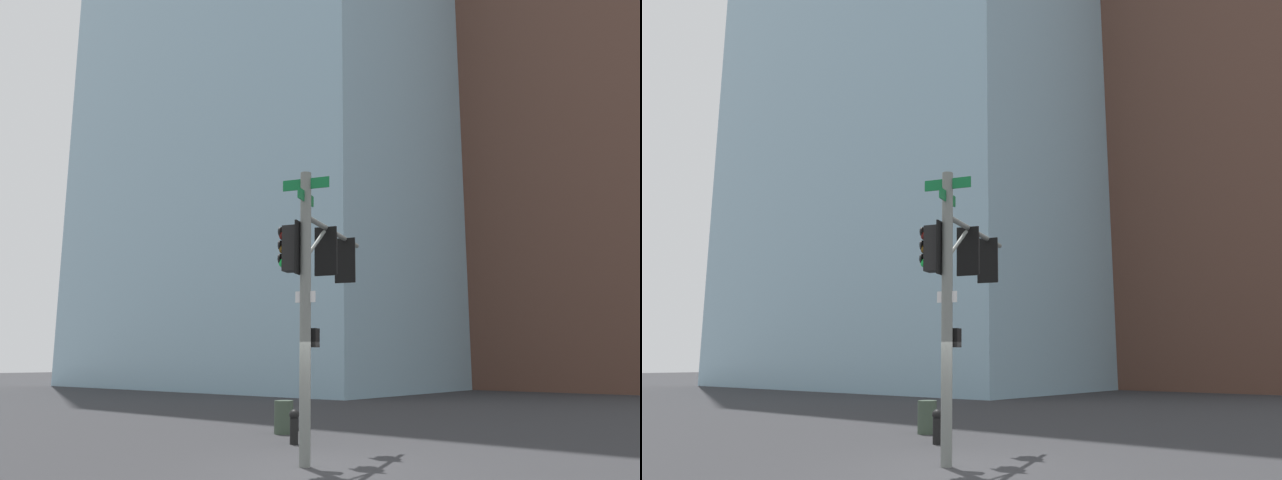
{
  "view_description": "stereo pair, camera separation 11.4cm",
  "coord_description": "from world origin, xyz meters",
  "views": [
    {
      "loc": [
        -10.2,
        -8.32,
        2.13
      ],
      "look_at": [
        0.78,
        0.53,
        4.84
      ],
      "focal_mm": 35.13,
      "sensor_mm": 36.0,
      "label": 1
    },
    {
      "loc": [
        -10.13,
        -8.41,
        2.13
      ],
      "look_at": [
        0.78,
        0.53,
        4.84
      ],
      "focal_mm": 35.13,
      "sensor_mm": 36.0,
      "label": 2
    }
  ],
  "objects": [
    {
      "name": "building_glass_tower",
      "position": [
        28.74,
        27.49,
        34.34
      ],
      "size": [
        22.79,
        30.57,
        68.69
      ],
      "primitive_type": "cube",
      "color": "#8CB2C6",
      "rests_on": "ground_plane"
    },
    {
      "name": "fire_hydrant",
      "position": [
        2.4,
        2.7,
        0.47
      ],
      "size": [
        0.34,
        0.26,
        0.87
      ],
      "color": "black",
      "rests_on": "ground_plane"
    },
    {
      "name": "ground_plane",
      "position": [
        0.0,
        0.0,
        0.0
      ],
      "size": [
        200.0,
        200.0,
        0.0
      ],
      "primitive_type": "plane",
      "color": "#2D2D30"
    },
    {
      "name": "signal_pole_assembly",
      "position": [
        0.76,
        0.59,
        4.03
      ],
      "size": [
        4.08,
        1.81,
        6.18
      ],
      "rotation": [
        0.0,
        0.0,
        0.33
      ],
      "color": "slate",
      "rests_on": "ground_plane"
    },
    {
      "name": "litter_bin",
      "position": [
        3.94,
        4.46,
        0.47
      ],
      "size": [
        0.56,
        0.56,
        0.95
      ],
      "primitive_type": "cylinder",
      "color": "#384738",
      "rests_on": "ground_plane"
    },
    {
      "name": "building_brick_midblock",
      "position": [
        42.86,
        20.59,
        15.7
      ],
      "size": [
        19.58,
        14.41,
        31.41
      ],
      "primitive_type": "cube",
      "color": "#845B47",
      "rests_on": "ground_plane"
    },
    {
      "name": "building_brick_nearside",
      "position": [
        45.56,
        5.24,
        24.42
      ],
      "size": [
        25.61,
        16.09,
        48.83
      ],
      "primitive_type": "cube",
      "color": "brown",
      "rests_on": "ground_plane"
    }
  ]
}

